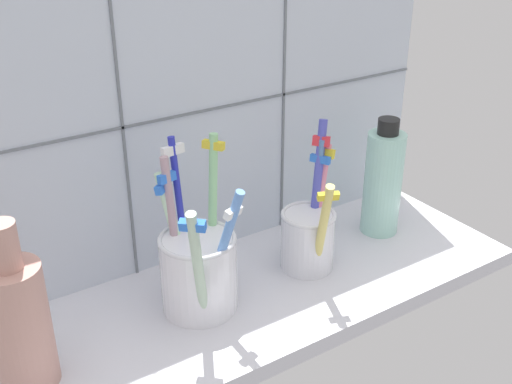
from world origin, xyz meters
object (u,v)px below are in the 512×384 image
(toothbrush_cup_right, at_px, (309,233))
(soap_bottle, at_px, (383,181))
(ceramic_vase, at_px, (20,321))
(toothbrush_cup_left, at_px, (198,266))

(toothbrush_cup_right, relative_size, soap_bottle, 1.11)
(soap_bottle, bearing_deg, ceramic_vase, -176.10)
(toothbrush_cup_left, bearing_deg, soap_bottle, 3.47)
(toothbrush_cup_left, height_order, soap_bottle, toothbrush_cup_left)
(toothbrush_cup_right, xyz_separation_m, soap_bottle, (0.13, 0.02, 0.03))
(toothbrush_cup_right, xyz_separation_m, ceramic_vase, (-0.34, -0.01, 0.02))
(toothbrush_cup_left, height_order, toothbrush_cup_right, toothbrush_cup_left)
(toothbrush_cup_right, bearing_deg, ceramic_vase, -177.48)
(toothbrush_cup_right, relative_size, ceramic_vase, 1.03)
(toothbrush_cup_right, distance_m, ceramic_vase, 0.34)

